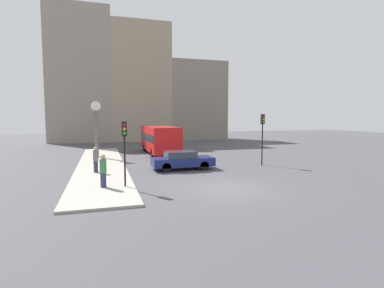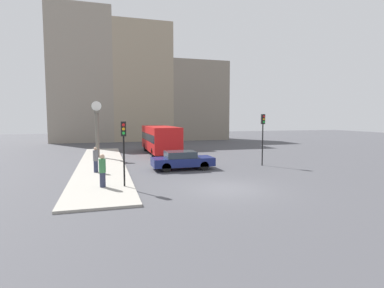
{
  "view_description": "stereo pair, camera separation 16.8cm",
  "coord_description": "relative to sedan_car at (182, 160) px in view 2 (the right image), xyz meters",
  "views": [
    {
      "loc": [
        -6.22,
        -14.14,
        3.7
      ],
      "look_at": [
        -0.18,
        5.95,
        1.84
      ],
      "focal_mm": 28.0,
      "sensor_mm": 36.0,
      "label": 1
    },
    {
      "loc": [
        -6.06,
        -14.19,
        3.7
      ],
      "look_at": [
        -0.18,
        5.95,
        1.84
      ],
      "focal_mm": 28.0,
      "sensor_mm": 36.0,
      "label": 2
    }
  ],
  "objects": [
    {
      "name": "ground_plane",
      "position": [
        0.82,
        -6.31,
        -0.67
      ],
      "size": [
        120.0,
        120.0,
        0.0
      ],
      "primitive_type": "plane",
      "color": "#47474C"
    },
    {
      "name": "sidewalk_corner",
      "position": [
        -5.54,
        3.48,
        -0.62
      ],
      "size": [
        3.44,
        23.59,
        0.12
      ],
      "primitive_type": "cube",
      "color": "#A39E93",
      "rests_on": "ground_plane"
    },
    {
      "name": "building_row",
      "position": [
        -0.46,
        27.98,
        8.09
      ],
      "size": [
        27.61,
        5.0,
        19.92
      ],
      "color": "gray",
      "rests_on": "ground_plane"
    },
    {
      "name": "sedan_car",
      "position": [
        0.0,
        0.0,
        0.0
      ],
      "size": [
        4.35,
        1.84,
        1.31
      ],
      "color": "navy",
      "rests_on": "ground_plane"
    },
    {
      "name": "bus_distant",
      "position": [
        0.17,
        9.74,
        0.92
      ],
      "size": [
        2.62,
        9.06,
        2.79
      ],
      "color": "red",
      "rests_on": "ground_plane"
    },
    {
      "name": "traffic_light_near",
      "position": [
        -4.33,
        -4.75,
        1.88
      ],
      "size": [
        0.26,
        0.24,
        3.38
      ],
      "color": "black",
      "rests_on": "sidewalk_corner"
    },
    {
      "name": "traffic_light_far",
      "position": [
        6.39,
        -0.02,
        2.15
      ],
      "size": [
        0.26,
        0.24,
        3.96
      ],
      "color": "black",
      "rests_on": "ground_plane"
    },
    {
      "name": "street_clock",
      "position": [
        -5.92,
        7.78,
        1.94
      ],
      "size": [
        0.94,
        0.43,
        5.09
      ],
      "color": "#666056",
      "rests_on": "sidewalk_corner"
    },
    {
      "name": "pedestrian_grey_jacket",
      "position": [
        -5.87,
        -0.12,
        0.28
      ],
      "size": [
        0.33,
        0.33,
        1.67
      ],
      "color": "#2D334C",
      "rests_on": "sidewalk_corner"
    },
    {
      "name": "pedestrian_green_hoodie",
      "position": [
        -5.41,
        -4.61,
        0.31
      ],
      "size": [
        0.34,
        0.34,
        1.72
      ],
      "color": "#2D334C",
      "rests_on": "sidewalk_corner"
    }
  ]
}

